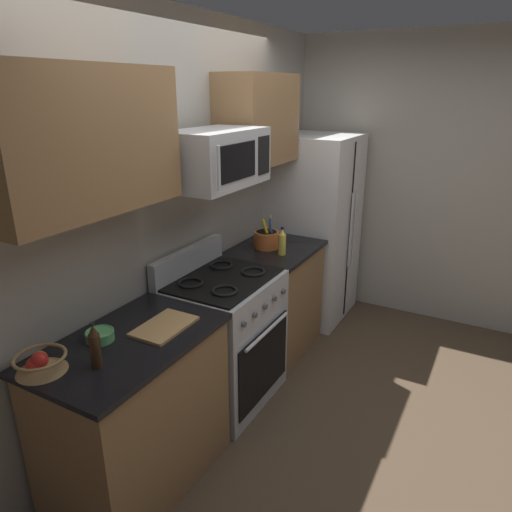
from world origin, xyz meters
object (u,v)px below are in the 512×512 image
(refrigerator, at_px, (314,228))
(cutting_board, at_px, (164,326))
(range_oven, at_px, (224,338))
(fruit_basket, at_px, (41,362))
(prep_bowl, at_px, (100,335))
(apple_loose, at_px, (35,366))
(bottle_soy, at_px, (95,347))
(microwave, at_px, (216,158))
(utensil_crock, at_px, (267,239))
(bottle_oil, at_px, (282,242))

(refrigerator, relative_size, cutting_board, 5.07)
(range_oven, distance_m, fruit_basket, 1.38)
(fruit_basket, relative_size, prep_bowl, 1.63)
(fruit_basket, relative_size, apple_loose, 2.78)
(cutting_board, bearing_deg, prep_bowl, 142.57)
(range_oven, height_order, cutting_board, range_oven)
(refrigerator, xyz_separation_m, bottle_soy, (-2.72, -0.03, 0.15))
(microwave, xyz_separation_m, apple_loose, (-1.31, 0.12, -0.76))
(refrigerator, xyz_separation_m, utensil_crock, (-0.83, 0.07, 0.12))
(apple_loose, bearing_deg, range_oven, -6.49)
(bottle_oil, bearing_deg, microwave, 167.13)
(bottle_oil, bearing_deg, apple_loose, 172.13)
(bottle_soy, bearing_deg, apple_loose, 131.16)
(utensil_crock, relative_size, fruit_basket, 1.15)
(microwave, distance_m, bottle_soy, 1.34)
(range_oven, bearing_deg, prep_bowl, 172.85)
(range_oven, distance_m, bottle_oil, 0.86)
(refrigerator, distance_m, microwave, 1.79)
(fruit_basket, distance_m, bottle_oil, 1.96)
(fruit_basket, xyz_separation_m, bottle_oil, (1.94, -0.27, 0.05))
(apple_loose, distance_m, cutting_board, 0.66)
(range_oven, height_order, utensil_crock, utensil_crock)
(cutting_board, height_order, bottle_soy, bottle_soy)
(refrigerator, xyz_separation_m, fruit_basket, (-2.86, 0.16, 0.09))
(bottle_oil, bearing_deg, range_oven, 169.38)
(fruit_basket, xyz_separation_m, cutting_board, (0.59, -0.22, -0.04))
(utensil_crock, relative_size, apple_loose, 3.21)
(bottle_oil, xyz_separation_m, bottle_soy, (-1.80, 0.07, 0.00))
(range_oven, bearing_deg, utensil_crock, 4.31)
(bottle_oil, bearing_deg, utensil_crock, 64.04)
(range_oven, xyz_separation_m, refrigerator, (1.58, -0.02, 0.39))
(range_oven, distance_m, utensil_crock, 0.90)
(microwave, relative_size, bottle_oil, 3.22)
(utensil_crock, distance_m, fruit_basket, 2.03)
(apple_loose, relative_size, bottle_soy, 0.37)
(range_oven, relative_size, apple_loose, 12.99)
(utensil_crock, distance_m, apple_loose, 2.06)
(range_oven, relative_size, microwave, 1.56)
(fruit_basket, bearing_deg, cutting_board, -20.94)
(prep_bowl, bearing_deg, bottle_oil, -8.56)
(range_oven, xyz_separation_m, cutting_board, (-0.70, -0.08, 0.44))
(range_oven, relative_size, bottle_oil, 5.02)
(utensil_crock, xyz_separation_m, prep_bowl, (-1.70, 0.06, -0.04))
(range_oven, height_order, microwave, microwave)
(bottle_oil, bearing_deg, prep_bowl, 171.44)
(apple_loose, xyz_separation_m, bottle_soy, (0.17, -0.20, 0.06))
(range_oven, height_order, fruit_basket, range_oven)
(refrigerator, bearing_deg, prep_bowl, 176.89)
(range_oven, height_order, bottle_soy, bottle_soy)
(range_oven, distance_m, prep_bowl, 1.08)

